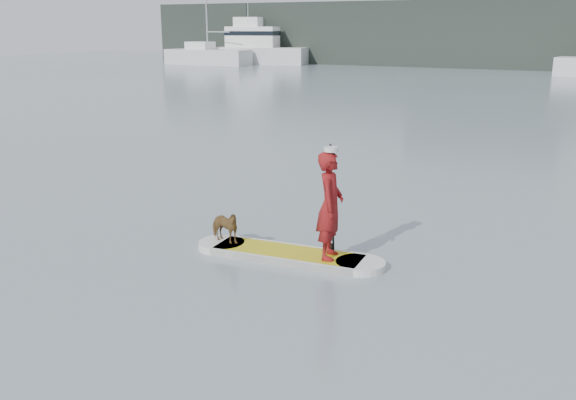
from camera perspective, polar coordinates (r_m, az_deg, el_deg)
The scene contains 9 objects.
ground at distance 10.07m, azimuth 12.81°, elevation -6.92°, with size 140.00×140.00×0.00m, color slate.
paddleboard at distance 10.68m, azimuth -0.00°, elevation -4.87°, with size 3.29×1.02×0.12m.
paddler at distance 10.15m, azimuth 3.76°, elevation -0.49°, with size 0.63×0.41×1.73m, color maroon.
white_cap at distance 9.94m, azimuth 3.85°, elevation 4.52°, with size 0.22×0.22×0.07m, color silver.
dog at distance 11.06m, azimuth -5.71°, elevation -2.34°, with size 0.31×0.68×0.57m, color brown.
paddle at distance 10.47m, azimuth 3.92°, elevation -1.08°, with size 0.10×0.30×2.00m.
sailboat_a at distance 65.26m, azimuth -7.20°, elevation 12.61°, with size 8.69×2.98×12.50m.
motor_yacht_b at distance 65.96m, azimuth -2.74°, elevation 13.45°, with size 9.54×4.81×6.01m.
shore_building_west at distance 64.26m, azimuth 17.47°, elevation 15.25°, with size 14.00×4.00×9.00m, color black.
Camera 1 is at (2.29, -9.06, 3.73)m, focal length 40.00 mm.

